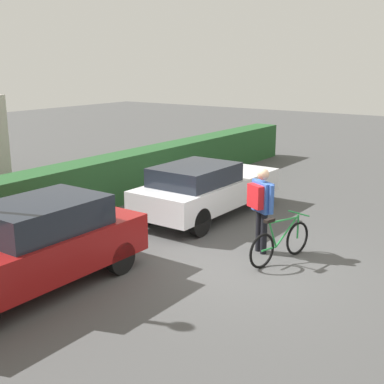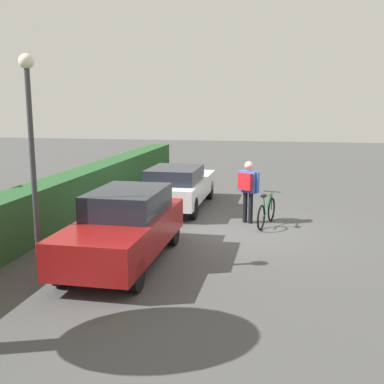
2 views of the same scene
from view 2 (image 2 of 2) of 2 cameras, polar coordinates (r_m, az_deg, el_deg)
ground_plane at (r=12.59m, az=5.86°, el=-4.58°), size 60.00×60.00×0.00m
hedge_row at (r=13.76m, az=-15.33°, el=-0.84°), size 21.99×0.90×1.28m
parked_car_near at (r=9.94m, az=-8.18°, el=-4.13°), size 4.23×1.65×1.52m
parked_car_far at (r=14.93m, az=-1.68°, el=0.77°), size 4.41×1.73×1.38m
bicycle at (r=13.01m, az=9.07°, el=-2.42°), size 1.72×0.60×0.93m
person_rider at (r=13.08m, az=6.81°, el=0.78°), size 0.52×0.62×1.74m
street_lamp at (r=9.24m, az=-19.04°, el=6.48°), size 0.28×0.28×4.20m
fire_hydrant at (r=15.10m, az=-6.91°, el=-0.41°), size 0.20×0.20×0.81m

